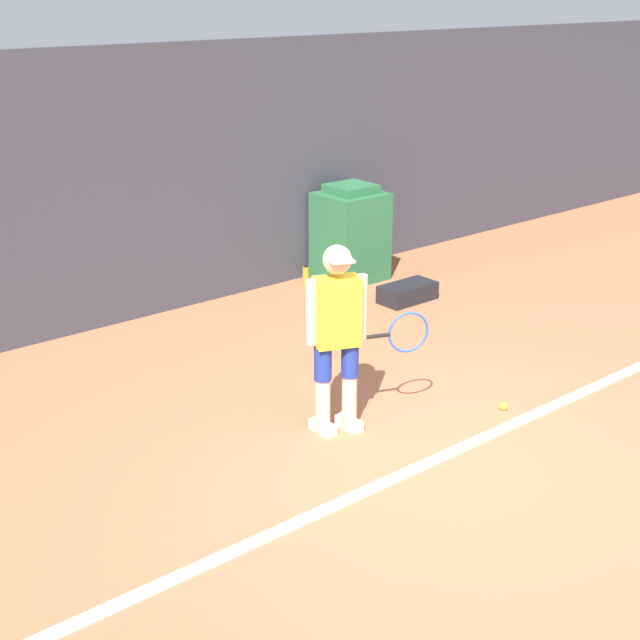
# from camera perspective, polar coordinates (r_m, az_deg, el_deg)

# --- Properties ---
(ground_plane) EXTENTS (24.00, 24.00, 0.00)m
(ground_plane) POSITION_cam_1_polar(r_m,az_deg,el_deg) (6.72, 8.99, -9.18)
(ground_plane) COLOR #B76642
(back_wall) EXTENTS (24.00, 0.10, 2.78)m
(back_wall) POSITION_cam_1_polar(r_m,az_deg,el_deg) (9.42, -10.41, 8.59)
(back_wall) COLOR #383842
(back_wall) RESTS_ON ground_plane
(court_baseline) EXTENTS (21.60, 0.10, 0.01)m
(court_baseline) POSITION_cam_1_polar(r_m,az_deg,el_deg) (6.81, 7.90, -8.60)
(court_baseline) COLOR white
(court_baseline) RESTS_ON ground_plane
(tennis_player) EXTENTS (0.94, 0.46, 1.52)m
(tennis_player) POSITION_cam_1_polar(r_m,az_deg,el_deg) (6.78, 1.21, -0.74)
(tennis_player) COLOR beige
(tennis_player) RESTS_ON ground_plane
(tennis_ball) EXTENTS (0.07, 0.07, 0.07)m
(tennis_ball) POSITION_cam_1_polar(r_m,az_deg,el_deg) (7.58, 11.65, -5.41)
(tennis_ball) COLOR #D1E533
(tennis_ball) RESTS_ON ground_plane
(covered_chair) EXTENTS (0.72, 0.68, 1.14)m
(covered_chair) POSITION_cam_1_polar(r_m,az_deg,el_deg) (10.54, 1.95, 5.51)
(covered_chair) COLOR #28663D
(covered_chair) RESTS_ON ground_plane
(equipment_bag) EXTENTS (0.65, 0.34, 0.20)m
(equipment_bag) POSITION_cam_1_polar(r_m,az_deg,el_deg) (9.94, 5.62, 1.77)
(equipment_bag) COLOR black
(equipment_bag) RESTS_ON ground_plane
(water_bottle) EXTENTS (0.07, 0.07, 0.23)m
(water_bottle) POSITION_cam_1_polar(r_m,az_deg,el_deg) (10.45, -0.91, 2.87)
(water_bottle) COLOR orange
(water_bottle) RESTS_ON ground_plane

